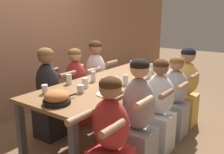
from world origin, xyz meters
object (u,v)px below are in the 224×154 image
diner_near_right (186,90)px  drinking_glass_d (126,81)px  skillet_bowl (57,98)px  drinking_glass_e (93,77)px  drinking_glass_c (149,74)px  drinking_glass_f (85,83)px  empty_plate_b (107,94)px  diner_far_center (76,90)px  diner_far_midleft (48,97)px  empty_plate_a (110,78)px  drinking_glass_b (158,67)px  diner_near_center (159,110)px  diner_far_midright (96,81)px  cocktail_glass_blue (81,89)px  diner_near_midleft (138,121)px  diner_near_midright (174,100)px  drinking_glass_g (69,80)px  diner_near_left (110,144)px  drinking_glass_j (132,65)px  drinking_glass_i (45,90)px  drinking_glass_a (138,74)px  drinking_glass_h (152,69)px  pizza_board_main (143,67)px

diner_near_right → drinking_glass_d: bearing=67.4°
skillet_bowl → drinking_glass_d: size_ratio=3.08×
drinking_glass_e → drinking_glass_c: bearing=-41.3°
skillet_bowl → drinking_glass_f: size_ratio=3.32×
empty_plate_b → diner_far_center: diner_far_center is taller
diner_far_midleft → diner_far_center: bearing=90.0°
drinking_glass_f → empty_plate_a: bearing=0.6°
drinking_glass_b → drinking_glass_e: 1.13m
diner_near_center → diner_far_midleft: bearing=21.5°
drinking_glass_e → diner_far_midright: diner_far_midright is taller
cocktail_glass_blue → diner_near_center: 0.97m
skillet_bowl → drinking_glass_c: size_ratio=3.15×
empty_plate_a → diner_near_midleft: 0.97m
diner_near_right → drinking_glass_f: bearing=61.6°
skillet_bowl → cocktail_glass_blue: bearing=7.0°
diner_near_midright → diner_far_midleft: diner_far_midleft is taller
empty_plate_b → diner_near_midleft: diner_near_midleft is taller
drinking_glass_g → diner_far_center: 0.65m
drinking_glass_f → diner_near_left: bearing=-125.2°
drinking_glass_c → diner_far_midleft: bearing=132.6°
drinking_glass_b → drinking_glass_j: (-0.01, 0.47, -0.02)m
drinking_glass_d → diner_near_midright: (0.57, -0.42, -0.34)m
skillet_bowl → diner_far_center: diner_far_center is taller
empty_plate_a → diner_near_right: diner_near_right is taller
drinking_glass_e → drinking_glass_j: size_ratio=1.24×
diner_far_center → diner_near_midright: (0.49, -1.34, -0.02)m
drinking_glass_b → drinking_glass_i: drinking_glass_b is taller
drinking_glass_a → drinking_glass_e: (-0.51, 0.38, 0.01)m
skillet_bowl → drinking_glass_h: 1.72m
cocktail_glass_blue → drinking_glass_a: 0.98m
drinking_glass_e → drinking_glass_f: bearing=-160.2°
cocktail_glass_blue → drinking_glass_h: 1.34m
empty_plate_a → cocktail_glass_blue: bearing=-171.9°
drinking_glass_a → drinking_glass_b: (0.54, -0.05, 0.02)m
drinking_glass_j → diner_far_midleft: 1.48m
drinking_glass_j → diner_near_left: size_ratio=0.10×
empty_plate_a → drinking_glass_c: 0.53m
empty_plate_b → diner_near_left: bearing=-140.7°
cocktail_glass_blue → diner_far_center: size_ratio=0.10×
diner_near_midright → diner_near_right: bearing=-90.0°
drinking_glass_j → diner_far_midleft: size_ratio=0.09×
skillet_bowl → drinking_glass_h: bearing=-5.5°
pizza_board_main → drinking_glass_f: drinking_glass_f is taller
drinking_glass_b → diner_near_center: (-0.86, -0.42, -0.33)m
drinking_glass_c → drinking_glass_g: 1.08m
empty_plate_b → diner_near_midleft: size_ratio=0.19×
empty_plate_b → drinking_glass_i: 0.68m
empty_plate_a → cocktail_glass_blue: cocktail_glass_blue is taller
drinking_glass_j → diner_near_center: diner_near_center is taller
empty_plate_b → drinking_glass_c: (0.91, -0.04, 0.06)m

